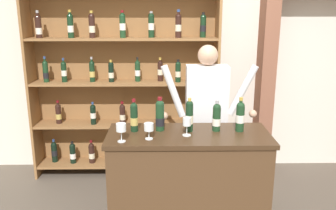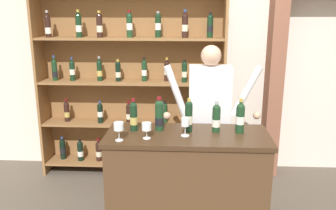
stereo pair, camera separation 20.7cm
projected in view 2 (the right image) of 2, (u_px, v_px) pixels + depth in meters
name	position (u px, v px, depth m)	size (l,w,h in m)	color
back_wall	(178.00, 35.00, 4.54)	(12.00, 0.19, 3.42)	silver
wine_shelf	(132.00, 80.00, 4.41)	(2.28, 0.36, 2.28)	olive
archway_doorway	(328.00, 62.00, 4.40)	(1.48, 0.45, 2.49)	brown
tasting_counter	(187.00, 187.00, 3.25)	(1.41, 0.59, 1.00)	#4C331E
shopkeeper	(209.00, 110.00, 3.66)	(0.99, 0.22, 1.70)	#2D3347
tasting_bottle_prosecco	(134.00, 116.00, 3.17)	(0.07, 0.07, 0.29)	black
tasting_bottle_bianco	(159.00, 115.00, 3.18)	(0.08, 0.08, 0.30)	#19381E
tasting_bottle_riserva	(189.00, 116.00, 3.14)	(0.07, 0.07, 0.30)	black
tasting_bottle_grappa	(216.00, 118.00, 3.14)	(0.07, 0.07, 0.28)	#19381E
tasting_bottle_super_tuscan	(240.00, 117.00, 3.11)	(0.08, 0.08, 0.30)	#19381E
wine_glass_right	(185.00, 123.00, 3.04)	(0.07, 0.07, 0.16)	silver
wine_glass_spare	(147.00, 127.00, 2.98)	(0.08, 0.08, 0.14)	silver
wine_glass_center	(119.00, 127.00, 2.93)	(0.08, 0.08, 0.15)	silver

